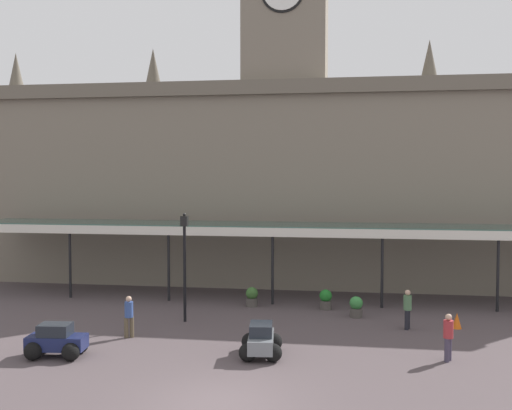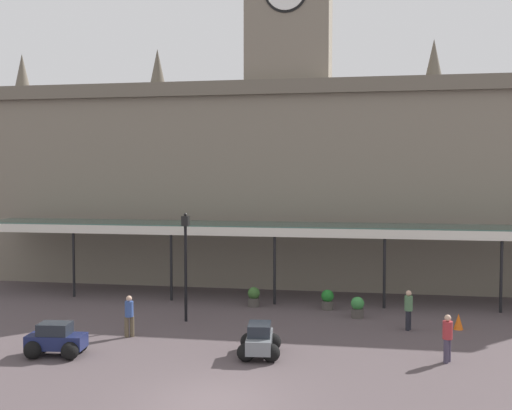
{
  "view_description": "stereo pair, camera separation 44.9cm",
  "coord_description": "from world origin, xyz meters",
  "views": [
    {
      "loc": [
        3.57,
        -16.33,
        6.56
      ],
      "look_at": [
        0.0,
        7.42,
        5.27
      ],
      "focal_mm": 41.81,
      "sensor_mm": 36.0,
      "label": 1
    },
    {
      "loc": [
        4.01,
        -16.26,
        6.56
      ],
      "look_at": [
        0.0,
        7.42,
        5.27
      ],
      "focal_mm": 41.81,
      "sensor_mm": 36.0,
      "label": 2
    }
  ],
  "objects": [
    {
      "name": "pedestrian_crossing_forecourt",
      "position": [
        -4.92,
        6.09,
        0.91
      ],
      "size": [
        0.37,
        0.34,
        1.67
      ],
      "color": "brown",
      "rests_on": "ground"
    },
    {
      "name": "planter_by_canopy",
      "position": [
        4.09,
        10.81,
        0.49
      ],
      "size": [
        0.6,
        0.6,
        0.96
      ],
      "color": "#47423D",
      "rests_on": "ground"
    },
    {
      "name": "car_grey_sedan",
      "position": [
        0.62,
        4.51,
        0.5
      ],
      "size": [
        1.65,
        2.13,
        1.19
      ],
      "color": "slate",
      "rests_on": "ground"
    },
    {
      "name": "traffic_cone",
      "position": [
        8.27,
        9.48,
        0.34
      ],
      "size": [
        0.4,
        0.4,
        0.67
      ],
      "primitive_type": "cone",
      "color": "orange",
      "rests_on": "ground"
    },
    {
      "name": "entrance_canopy",
      "position": [
        0.0,
        14.23,
        3.75
      ],
      "size": [
        32.34,
        3.26,
        3.91
      ],
      "color": "#38564C",
      "rests_on": "ground"
    },
    {
      "name": "ground_plane",
      "position": [
        0.0,
        0.0,
        0.0
      ],
      "size": [
        140.0,
        140.0,
        0.0
      ],
      "primitive_type": "plane",
      "color": "#4F4346"
    },
    {
      "name": "planter_near_kerb",
      "position": [
        -0.94,
        12.28,
        0.49
      ],
      "size": [
        0.6,
        0.6,
        0.96
      ],
      "color": "#47423D",
      "rests_on": "ground"
    },
    {
      "name": "pedestrian_near_entrance",
      "position": [
        7.15,
        4.88,
        0.91
      ],
      "size": [
        0.34,
        0.36,
        1.67
      ],
      "color": "#3F384C",
      "rests_on": "ground"
    },
    {
      "name": "station_building",
      "position": [
        0.0,
        19.76,
        6.68
      ],
      "size": [
        37.06,
        6.6,
        20.84
      ],
      "color": "slate",
      "rests_on": "ground"
    },
    {
      "name": "victorian_lamppost",
      "position": [
        -3.4,
        8.91,
        2.99
      ],
      "size": [
        0.3,
        0.3,
        4.81
      ],
      "color": "black",
      "rests_on": "ground"
    },
    {
      "name": "planter_forecourt_centre",
      "position": [
        2.67,
        12.22,
        0.49
      ],
      "size": [
        0.6,
        0.6,
        0.96
      ],
      "color": "#47423D",
      "rests_on": "ground"
    },
    {
      "name": "car_navy_sedan",
      "position": [
        -6.59,
        3.33,
        0.5
      ],
      "size": [
        2.13,
        1.65,
        1.19
      ],
      "color": "#19214C",
      "rests_on": "ground"
    },
    {
      "name": "pedestrian_beside_cars",
      "position": [
        6.19,
        9.04,
        0.91
      ],
      "size": [
        0.34,
        0.38,
        1.67
      ],
      "color": "black",
      "rests_on": "ground"
    }
  ]
}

